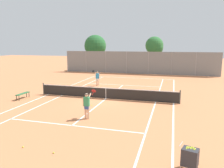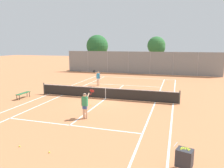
{
  "view_description": "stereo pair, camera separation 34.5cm",
  "coord_description": "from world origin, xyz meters",
  "px_view_note": "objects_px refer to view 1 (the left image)",
  "views": [
    {
      "loc": [
        5.34,
        -17.04,
        4.53
      ],
      "look_at": [
        0.11,
        1.5,
        1.0
      ],
      "focal_mm": 35.0,
      "sensor_mm": 36.0,
      "label": 1
    },
    {
      "loc": [
        5.67,
        -16.94,
        4.53
      ],
      "look_at": [
        0.11,
        1.5,
        1.0
      ],
      "focal_mm": 35.0,
      "sensor_mm": 36.0,
      "label": 2
    }
  ],
  "objects_px": {
    "tree_behind_right": "(155,46)",
    "tree_behind_left": "(95,46)",
    "courtside_bench": "(23,94)",
    "player_far_left": "(97,77)",
    "loose_tennis_ball_4": "(127,99)",
    "loose_tennis_ball_2": "(23,147)",
    "loose_tennis_ball_0": "(54,153)",
    "tennis_net": "(106,93)",
    "ball_cart": "(190,157)",
    "player_near_side": "(87,104)",
    "loose_tennis_ball_3": "(166,83)",
    "loose_tennis_ball_1": "(91,105)"
  },
  "relations": [
    {
      "from": "tennis_net",
      "to": "player_near_side",
      "type": "height_order",
      "value": "player_near_side"
    },
    {
      "from": "tennis_net",
      "to": "ball_cart",
      "type": "relative_size",
      "value": 12.47
    },
    {
      "from": "ball_cart",
      "to": "player_near_side",
      "type": "xyz_separation_m",
      "value": [
        -5.7,
        4.23,
        0.39
      ]
    },
    {
      "from": "tree_behind_left",
      "to": "tree_behind_right",
      "type": "height_order",
      "value": "tree_behind_left"
    },
    {
      "from": "tree_behind_right",
      "to": "tree_behind_left",
      "type": "bearing_deg",
      "value": 176.56
    },
    {
      "from": "loose_tennis_ball_3",
      "to": "courtside_bench",
      "type": "xyz_separation_m",
      "value": [
        -11.36,
        -11.1,
        0.38
      ]
    },
    {
      "from": "tennis_net",
      "to": "loose_tennis_ball_1",
      "type": "height_order",
      "value": "tennis_net"
    },
    {
      "from": "loose_tennis_ball_0",
      "to": "loose_tennis_ball_2",
      "type": "height_order",
      "value": "same"
    },
    {
      "from": "loose_tennis_ball_0",
      "to": "player_near_side",
      "type": "bearing_deg",
      "value": 93.78
    },
    {
      "from": "ball_cart",
      "to": "tree_behind_left",
      "type": "distance_m",
      "value": 32.55
    },
    {
      "from": "player_far_left",
      "to": "loose_tennis_ball_0",
      "type": "bearing_deg",
      "value": -77.47
    },
    {
      "from": "loose_tennis_ball_3",
      "to": "loose_tennis_ball_4",
      "type": "bearing_deg",
      "value": -107.87
    },
    {
      "from": "player_near_side",
      "to": "loose_tennis_ball_4",
      "type": "height_order",
      "value": "player_near_side"
    },
    {
      "from": "player_near_side",
      "to": "loose_tennis_ball_1",
      "type": "height_order",
      "value": "player_near_side"
    },
    {
      "from": "loose_tennis_ball_0",
      "to": "tree_behind_right",
      "type": "relative_size",
      "value": 0.01
    },
    {
      "from": "tree_behind_right",
      "to": "loose_tennis_ball_4",
      "type": "bearing_deg",
      "value": -91.71
    },
    {
      "from": "player_far_left",
      "to": "loose_tennis_ball_0",
      "type": "xyz_separation_m",
      "value": [
        3.28,
        -14.78,
        -0.89
      ]
    },
    {
      "from": "loose_tennis_ball_4",
      "to": "courtside_bench",
      "type": "distance_m",
      "value": 8.79
    },
    {
      "from": "courtside_bench",
      "to": "tree_behind_left",
      "type": "bearing_deg",
      "value": 93.63
    },
    {
      "from": "player_far_left",
      "to": "tree_behind_right",
      "type": "height_order",
      "value": "tree_behind_right"
    },
    {
      "from": "player_far_left",
      "to": "tennis_net",
      "type": "bearing_deg",
      "value": -63.54
    },
    {
      "from": "loose_tennis_ball_3",
      "to": "loose_tennis_ball_4",
      "type": "height_order",
      "value": "same"
    },
    {
      "from": "player_near_side",
      "to": "player_far_left",
      "type": "relative_size",
      "value": 1.0
    },
    {
      "from": "courtside_bench",
      "to": "tree_behind_right",
      "type": "bearing_deg",
      "value": 66.69
    },
    {
      "from": "loose_tennis_ball_2",
      "to": "loose_tennis_ball_3",
      "type": "bearing_deg",
      "value": 73.44
    },
    {
      "from": "tennis_net",
      "to": "loose_tennis_ball_2",
      "type": "distance_m",
      "value": 9.49
    },
    {
      "from": "tennis_net",
      "to": "loose_tennis_ball_0",
      "type": "bearing_deg",
      "value": -85.98
    },
    {
      "from": "player_near_side",
      "to": "courtside_bench",
      "type": "height_order",
      "value": "player_near_side"
    },
    {
      "from": "tree_behind_left",
      "to": "player_near_side",
      "type": "bearing_deg",
      "value": -71.16
    },
    {
      "from": "loose_tennis_ball_2",
      "to": "player_far_left",
      "type": "bearing_deg",
      "value": 96.61
    },
    {
      "from": "player_far_left",
      "to": "loose_tennis_ball_4",
      "type": "xyz_separation_m",
      "value": [
        4.38,
        -4.92,
        -0.89
      ]
    },
    {
      "from": "loose_tennis_ball_1",
      "to": "tree_behind_left",
      "type": "xyz_separation_m",
      "value": [
        -7.7,
        22.13,
        4.08
      ]
    },
    {
      "from": "loose_tennis_ball_3",
      "to": "courtside_bench",
      "type": "height_order",
      "value": "courtside_bench"
    },
    {
      "from": "player_near_side",
      "to": "tree_behind_right",
      "type": "distance_m",
      "value": 24.51
    },
    {
      "from": "courtside_bench",
      "to": "tree_behind_left",
      "type": "relative_size",
      "value": 0.24
    },
    {
      "from": "loose_tennis_ball_1",
      "to": "loose_tennis_ball_3",
      "type": "relative_size",
      "value": 1.0
    },
    {
      "from": "loose_tennis_ball_1",
      "to": "loose_tennis_ball_4",
      "type": "distance_m",
      "value": 3.46
    },
    {
      "from": "loose_tennis_ball_2",
      "to": "ball_cart",
      "type": "bearing_deg",
      "value": 1.01
    },
    {
      "from": "tennis_net",
      "to": "player_far_left",
      "type": "height_order",
      "value": "player_far_left"
    },
    {
      "from": "loose_tennis_ball_2",
      "to": "courtside_bench",
      "type": "bearing_deg",
      "value": 127.62
    },
    {
      "from": "player_near_side",
      "to": "loose_tennis_ball_2",
      "type": "bearing_deg",
      "value": -106.49
    },
    {
      "from": "loose_tennis_ball_2",
      "to": "loose_tennis_ball_4",
      "type": "relative_size",
      "value": 1.0
    },
    {
      "from": "player_far_left",
      "to": "loose_tennis_ball_0",
      "type": "distance_m",
      "value": 15.17
    },
    {
      "from": "loose_tennis_ball_1",
      "to": "loose_tennis_ball_4",
      "type": "height_order",
      "value": "same"
    },
    {
      "from": "player_near_side",
      "to": "loose_tennis_ball_1",
      "type": "relative_size",
      "value": 26.88
    },
    {
      "from": "player_far_left",
      "to": "tree_behind_right",
      "type": "bearing_deg",
      "value": 70.4
    },
    {
      "from": "tennis_net",
      "to": "tree_behind_left",
      "type": "relative_size",
      "value": 1.96
    },
    {
      "from": "loose_tennis_ball_0",
      "to": "loose_tennis_ball_2",
      "type": "distance_m",
      "value": 1.59
    },
    {
      "from": "loose_tennis_ball_2",
      "to": "loose_tennis_ball_4",
      "type": "xyz_separation_m",
      "value": [
        2.68,
        9.76,
        0.0
      ]
    },
    {
      "from": "loose_tennis_ball_2",
      "to": "loose_tennis_ball_0",
      "type": "bearing_deg",
      "value": -3.5
    }
  ]
}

